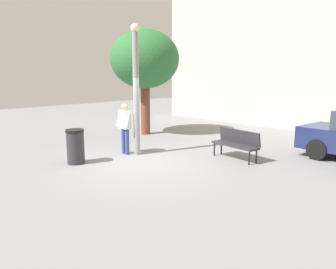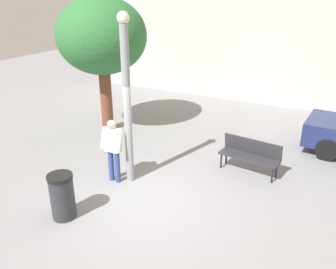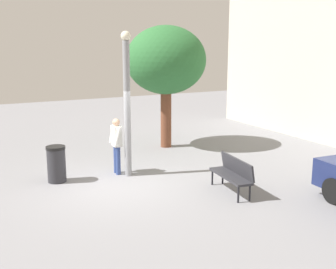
# 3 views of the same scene
# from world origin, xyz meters

# --- Properties ---
(ground_plane) EXTENTS (36.00, 36.00, 0.00)m
(ground_plane) POSITION_xyz_m (0.00, 0.00, 0.00)
(ground_plane) COLOR gray
(building_facade) EXTENTS (14.94, 2.00, 7.42)m
(building_facade) POSITION_xyz_m (0.00, 9.74, 3.71)
(building_facade) COLOR beige
(building_facade) RESTS_ON ground_plane
(lamppost) EXTENTS (0.28, 0.28, 4.16)m
(lamppost) POSITION_xyz_m (-0.77, 0.62, 2.21)
(lamppost) COLOR gray
(lamppost) RESTS_ON ground_plane
(person_by_lamppost) EXTENTS (0.60, 0.29, 1.67)m
(person_by_lamppost) POSITION_xyz_m (-1.11, 0.39, 0.97)
(person_by_lamppost) COLOR #334784
(person_by_lamppost) RESTS_ON ground_plane
(park_bench) EXTENTS (1.64, 0.66, 0.92)m
(park_bench) POSITION_xyz_m (1.82, 2.51, 0.55)
(park_bench) COLOR #2D2D33
(park_bench) RESTS_ON ground_plane
(plaza_tree) EXTENTS (2.90, 2.90, 4.45)m
(plaza_tree) POSITION_xyz_m (-3.45, 3.22, 3.18)
(plaza_tree) COLOR brown
(plaza_tree) RESTS_ON ground_plane
(trash_bin) EXTENTS (0.54, 0.54, 1.03)m
(trash_bin) POSITION_xyz_m (-1.16, -1.38, 0.52)
(trash_bin) COLOR #2D2D33
(trash_bin) RESTS_ON ground_plane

